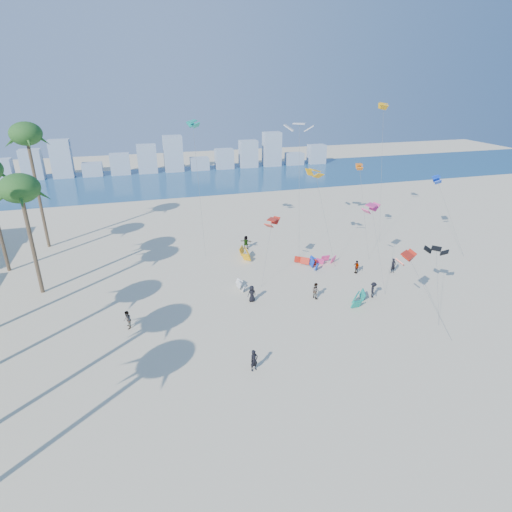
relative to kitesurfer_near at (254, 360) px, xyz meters
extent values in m
plane|color=beige|center=(0.51, -4.33, -0.91)|extent=(220.00, 220.00, 0.00)
plane|color=navy|center=(0.51, 67.67, -0.90)|extent=(220.00, 220.00, 0.00)
imported|color=black|center=(0.00, 0.00, 0.00)|extent=(0.77, 0.63, 1.81)
imported|color=gray|center=(9.25, 9.45, -0.05)|extent=(0.90, 1.01, 1.72)
imported|color=black|center=(2.76, 10.57, -0.03)|extent=(0.92, 0.67, 1.75)
imported|color=gray|center=(16.26, 13.70, -0.11)|extent=(0.60, 0.99, 1.58)
imported|color=black|center=(15.06, 7.94, -0.06)|extent=(1.04, 1.26, 1.70)
imported|color=gray|center=(5.86, 24.67, -0.02)|extent=(1.70, 1.23, 1.78)
imported|color=black|center=(20.42, 12.60, -0.02)|extent=(0.71, 0.53, 1.78)
imported|color=gray|center=(-9.41, 8.89, -0.04)|extent=(0.71, 0.89, 1.74)
cylinder|color=#595959|center=(5.65, 14.75, 2.44)|extent=(2.06, 2.72, 6.70)
cylinder|color=#595959|center=(13.53, 17.10, 4.78)|extent=(2.45, 2.13, 11.38)
cylinder|color=#595959|center=(16.71, 10.43, 3.31)|extent=(0.10, 4.68, 8.43)
cylinder|color=#595959|center=(0.03, 24.77, 7.24)|extent=(0.38, 2.68, 16.30)
cylinder|color=#595959|center=(19.51, 18.68, 4.70)|extent=(0.40, 3.92, 11.22)
cylinder|color=#595959|center=(18.93, 3.39, 2.07)|extent=(1.63, 3.97, 5.97)
cylinder|color=#595959|center=(12.03, 21.88, 7.00)|extent=(1.59, 5.66, 15.83)
cylinder|color=#595959|center=(30.71, 16.62, 3.77)|extent=(2.35, 4.79, 9.36)
cylinder|color=#595959|center=(16.14, 0.92, 2.53)|extent=(2.95, 3.93, 6.89)
cylinder|color=#595959|center=(24.31, 23.26, 8.09)|extent=(0.04, 2.89, 18.00)
cylinder|color=brown|center=(-18.14, 18.67, 4.73)|extent=(0.40, 0.40, 11.27)
ellipsoid|color=#21541D|center=(-18.14, 18.67, 10.37)|extent=(3.80, 3.80, 2.85)
cylinder|color=brown|center=(-19.55, 32.67, 6.48)|extent=(0.40, 0.40, 14.77)
ellipsoid|color=#21541D|center=(-19.55, 32.67, 13.87)|extent=(3.80, 3.80, 2.85)
cube|color=#9EADBF|center=(-35.29, 77.67, 1.49)|extent=(4.40, 3.00, 4.80)
cube|color=#9EADBF|center=(-29.09, 77.67, 2.39)|extent=(4.40, 3.00, 6.60)
cube|color=#9EADBF|center=(-22.89, 77.67, 3.29)|extent=(4.40, 3.00, 8.40)
cube|color=#9EADBF|center=(-16.69, 77.67, 0.59)|extent=(4.40, 3.00, 3.00)
cube|color=#9EADBF|center=(-10.49, 77.67, 1.49)|extent=(4.40, 3.00, 4.80)
cube|color=#9EADBF|center=(-4.29, 77.67, 2.39)|extent=(4.40, 3.00, 6.60)
cube|color=#9EADBF|center=(1.91, 77.67, 3.29)|extent=(4.40, 3.00, 8.40)
cube|color=#9EADBF|center=(8.11, 77.67, 0.59)|extent=(4.40, 3.00, 3.00)
cube|color=#9EADBF|center=(14.31, 77.67, 1.49)|extent=(4.40, 3.00, 4.80)
cube|color=#9EADBF|center=(20.51, 77.67, 2.39)|extent=(4.40, 3.00, 6.60)
cube|color=#9EADBF|center=(26.71, 77.67, 3.29)|extent=(4.40, 3.00, 8.40)
cube|color=#9EADBF|center=(32.91, 77.67, 0.59)|extent=(4.40, 3.00, 3.00)
cube|color=#9EADBF|center=(39.11, 77.67, 1.49)|extent=(4.40, 3.00, 4.80)
camera|label=1|loc=(-7.24, -25.69, 20.21)|focal=29.48mm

